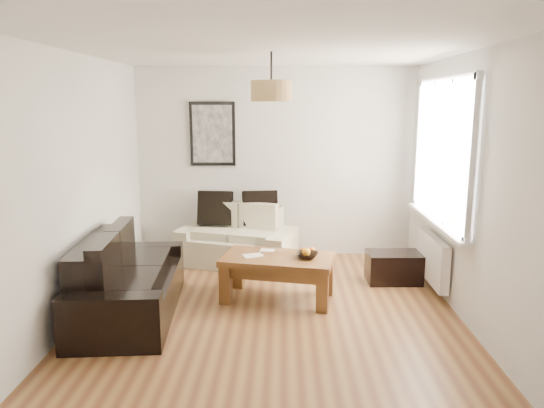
{
  "coord_description": "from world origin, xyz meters",
  "views": [
    {
      "loc": [
        0.12,
        -4.73,
        2.12
      ],
      "look_at": [
        0.0,
        0.6,
        1.05
      ],
      "focal_mm": 33.42,
      "sensor_mm": 36.0,
      "label": 1
    }
  ],
  "objects_px": {
    "ottoman": "(394,267)",
    "loveseat_cream": "(237,236)",
    "sofa_leather": "(129,277)",
    "coffee_table": "(278,278)"
  },
  "relations": [
    {
      "from": "ottoman",
      "to": "loveseat_cream",
      "type": "bearing_deg",
      "value": 161.02
    },
    {
      "from": "sofa_leather",
      "to": "ottoman",
      "type": "distance_m",
      "value": 3.06
    },
    {
      "from": "ottoman",
      "to": "sofa_leather",
      "type": "bearing_deg",
      "value": -160.66
    },
    {
      "from": "loveseat_cream",
      "to": "ottoman",
      "type": "height_order",
      "value": "loveseat_cream"
    },
    {
      "from": "sofa_leather",
      "to": "coffee_table",
      "type": "relative_size",
      "value": 1.52
    },
    {
      "from": "loveseat_cream",
      "to": "coffee_table",
      "type": "height_order",
      "value": "loveseat_cream"
    },
    {
      "from": "ottoman",
      "to": "coffee_table",
      "type": "bearing_deg",
      "value": -157.35
    },
    {
      "from": "coffee_table",
      "to": "ottoman",
      "type": "distance_m",
      "value": 1.5
    },
    {
      "from": "loveseat_cream",
      "to": "sofa_leather",
      "type": "height_order",
      "value": "sofa_leather"
    },
    {
      "from": "coffee_table",
      "to": "ottoman",
      "type": "height_order",
      "value": "coffee_table"
    }
  ]
}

